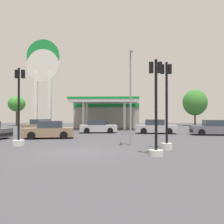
{
  "coord_description": "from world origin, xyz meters",
  "views": [
    {
      "loc": [
        2.42,
        -12.8,
        2.1
      ],
      "look_at": [
        1.31,
        15.77,
        2.41
      ],
      "focal_mm": 37.13,
      "sensor_mm": 36.0,
      "label": 1
    }
  ],
  "objects_px": {
    "car_2": "(98,127)",
    "corner_streetlamp": "(131,89)",
    "station_pole_sign": "(43,71)",
    "car_0": "(156,127)",
    "traffic_signal_2": "(167,118)",
    "traffic_signal_0": "(19,122)",
    "tree_2": "(195,103)",
    "car_3": "(41,126)",
    "traffic_signal_1": "(156,120)",
    "car_5": "(49,130)",
    "car_1": "(213,128)",
    "tree_1": "(106,106)",
    "tree_0": "(17,104)"
  },
  "relations": [
    {
      "from": "corner_streetlamp",
      "to": "car_1",
      "type": "bearing_deg",
      "value": 43.99
    },
    {
      "from": "car_0",
      "to": "corner_streetlamp",
      "type": "distance_m",
      "value": 11.15
    },
    {
      "from": "car_2",
      "to": "tree_0",
      "type": "height_order",
      "value": "tree_0"
    },
    {
      "from": "car_0",
      "to": "car_5",
      "type": "bearing_deg",
      "value": -151.49
    },
    {
      "from": "car_5",
      "to": "tree_0",
      "type": "distance_m",
      "value": 26.61
    },
    {
      "from": "tree_0",
      "to": "tree_1",
      "type": "relative_size",
      "value": 1.06
    },
    {
      "from": "tree_2",
      "to": "station_pole_sign",
      "type": "bearing_deg",
      "value": -154.44
    },
    {
      "from": "traffic_signal_1",
      "to": "traffic_signal_2",
      "type": "bearing_deg",
      "value": 65.56
    },
    {
      "from": "station_pole_sign",
      "to": "traffic_signal_1",
      "type": "distance_m",
      "value": 25.0
    },
    {
      "from": "car_2",
      "to": "corner_streetlamp",
      "type": "bearing_deg",
      "value": -73.07
    },
    {
      "from": "car_1",
      "to": "corner_streetlamp",
      "type": "relative_size",
      "value": 0.71
    },
    {
      "from": "car_2",
      "to": "car_3",
      "type": "distance_m",
      "value": 7.24
    },
    {
      "from": "tree_2",
      "to": "car_2",
      "type": "bearing_deg",
      "value": -132.88
    },
    {
      "from": "traffic_signal_1",
      "to": "tree_2",
      "type": "xyz_separation_m",
      "value": [
        12.23,
        32.47,
        2.55
      ]
    },
    {
      "from": "car_2",
      "to": "tree_0",
      "type": "xyz_separation_m",
      "value": [
        -17.09,
        16.57,
        3.41
      ]
    },
    {
      "from": "tree_0",
      "to": "corner_streetlamp",
      "type": "distance_m",
      "value": 34.15
    },
    {
      "from": "traffic_signal_1",
      "to": "traffic_signal_2",
      "type": "distance_m",
      "value": 2.28
    },
    {
      "from": "station_pole_sign",
      "to": "tree_2",
      "type": "relative_size",
      "value": 1.87
    },
    {
      "from": "station_pole_sign",
      "to": "tree_1",
      "type": "bearing_deg",
      "value": 56.91
    },
    {
      "from": "traffic_signal_0",
      "to": "tree_2",
      "type": "distance_m",
      "value": 35.86
    },
    {
      "from": "tree_1",
      "to": "corner_streetlamp",
      "type": "height_order",
      "value": "corner_streetlamp"
    },
    {
      "from": "traffic_signal_2",
      "to": "tree_0",
      "type": "bearing_deg",
      "value": 127.73
    },
    {
      "from": "tree_1",
      "to": "tree_2",
      "type": "relative_size",
      "value": 0.77
    },
    {
      "from": "station_pole_sign",
      "to": "traffic_signal_1",
      "type": "bearing_deg",
      "value": -57.86
    },
    {
      "from": "car_3",
      "to": "car_5",
      "type": "relative_size",
      "value": 0.96
    },
    {
      "from": "car_0",
      "to": "traffic_signal_0",
      "type": "distance_m",
      "value": 15.03
    },
    {
      "from": "traffic_signal_1",
      "to": "car_1",
      "type": "bearing_deg",
      "value": 57.86
    },
    {
      "from": "traffic_signal_0",
      "to": "tree_1",
      "type": "bearing_deg",
      "value": 82.31
    },
    {
      "from": "car_5",
      "to": "traffic_signal_2",
      "type": "bearing_deg",
      "value": -34.62
    },
    {
      "from": "car_3",
      "to": "tree_2",
      "type": "distance_m",
      "value": 29.11
    },
    {
      "from": "traffic_signal_0",
      "to": "corner_streetlamp",
      "type": "height_order",
      "value": "corner_streetlamp"
    },
    {
      "from": "tree_0",
      "to": "tree_2",
      "type": "relative_size",
      "value": 0.81
    },
    {
      "from": "tree_1",
      "to": "tree_2",
      "type": "xyz_separation_m",
      "value": [
        16.92,
        -0.54,
        0.66
      ]
    },
    {
      "from": "traffic_signal_2",
      "to": "corner_streetlamp",
      "type": "bearing_deg",
      "value": 141.84
    },
    {
      "from": "car_1",
      "to": "traffic_signal_0",
      "type": "bearing_deg",
      "value": -151.89
    },
    {
      "from": "car_5",
      "to": "corner_streetlamp",
      "type": "distance_m",
      "value": 8.98
    },
    {
      "from": "traffic_signal_1",
      "to": "car_3",
      "type": "bearing_deg",
      "value": 125.67
    },
    {
      "from": "tree_2",
      "to": "traffic_signal_1",
      "type": "bearing_deg",
      "value": -110.64
    },
    {
      "from": "car_2",
      "to": "car_3",
      "type": "relative_size",
      "value": 1.01
    },
    {
      "from": "car_2",
      "to": "traffic_signal_2",
      "type": "height_order",
      "value": "traffic_signal_2"
    },
    {
      "from": "tree_2",
      "to": "car_5",
      "type": "bearing_deg",
      "value": -130.18
    },
    {
      "from": "station_pole_sign",
      "to": "tree_2",
      "type": "bearing_deg",
      "value": 25.56
    },
    {
      "from": "car_0",
      "to": "car_3",
      "type": "relative_size",
      "value": 1.04
    },
    {
      "from": "car_1",
      "to": "traffic_signal_0",
      "type": "height_order",
      "value": "traffic_signal_0"
    },
    {
      "from": "traffic_signal_0",
      "to": "car_0",
      "type": "bearing_deg",
      "value": 44.11
    },
    {
      "from": "station_pole_sign",
      "to": "traffic_signal_1",
      "type": "height_order",
      "value": "station_pole_sign"
    },
    {
      "from": "station_pole_sign",
      "to": "car_0",
      "type": "height_order",
      "value": "station_pole_sign"
    },
    {
      "from": "station_pole_sign",
      "to": "tree_0",
      "type": "relative_size",
      "value": 2.3
    },
    {
      "from": "corner_streetlamp",
      "to": "traffic_signal_2",
      "type": "bearing_deg",
      "value": -38.16
    },
    {
      "from": "car_0",
      "to": "tree_1",
      "type": "xyz_separation_m",
      "value": [
        -6.79,
        19.1,
        3.02
      ]
    }
  ]
}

